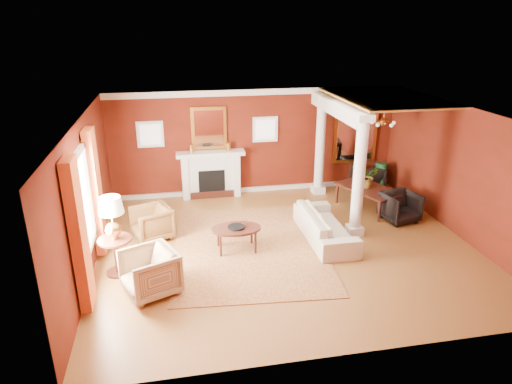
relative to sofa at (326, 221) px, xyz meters
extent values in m
plane|color=brown|center=(-0.95, -0.19, -0.44)|extent=(8.00, 8.00, 0.00)
cube|color=#5F160D|center=(-0.95, 3.31, 1.01)|extent=(8.00, 0.04, 2.90)
cube|color=#5F160D|center=(-0.95, -3.69, 1.01)|extent=(8.00, 0.04, 2.90)
cube|color=#5F160D|center=(-4.95, -0.19, 1.01)|extent=(0.04, 7.00, 2.90)
cube|color=#5F160D|center=(3.05, -0.19, 1.01)|extent=(0.04, 7.00, 2.90)
cube|color=white|center=(-0.95, -0.19, 2.46)|extent=(8.00, 7.00, 0.04)
cube|color=silver|center=(-2.25, 3.14, 0.16)|extent=(1.60, 0.34, 1.20)
cube|color=black|center=(-2.25, 2.97, 0.01)|extent=(0.72, 0.03, 0.70)
cube|color=black|center=(-2.25, 2.97, -0.34)|extent=(1.20, 0.05, 0.20)
cube|color=silver|center=(-2.25, 3.10, 0.80)|extent=(1.85, 0.42, 0.10)
cube|color=silver|center=(-2.95, 3.11, 0.16)|extent=(0.16, 0.40, 1.20)
cube|color=silver|center=(-1.55, 3.11, 0.16)|extent=(0.16, 0.40, 1.20)
cube|color=gold|center=(-2.25, 3.27, 1.46)|extent=(0.95, 0.06, 1.15)
cube|color=white|center=(-2.25, 3.24, 1.46)|extent=(0.78, 0.02, 0.98)
cube|color=silver|center=(-3.80, 3.28, 1.36)|extent=(0.70, 0.06, 0.70)
cube|color=white|center=(-3.80, 3.25, 1.36)|extent=(0.54, 0.02, 0.54)
cube|color=silver|center=(-0.70, 3.28, 1.36)|extent=(0.70, 0.06, 0.70)
cube|color=white|center=(-0.70, 3.25, 1.36)|extent=(0.54, 0.02, 0.54)
cube|color=white|center=(-4.93, -0.79, 1.11)|extent=(0.03, 1.30, 1.70)
cube|color=silver|center=(-4.90, -1.49, 1.11)|extent=(0.08, 0.10, 1.90)
cube|color=silver|center=(-4.90, -0.09, 1.11)|extent=(0.08, 0.10, 1.90)
cube|color=#B64F1F|center=(-4.83, -1.79, 0.96)|extent=(0.18, 0.55, 2.60)
cube|color=#B64F1F|center=(-4.83, 0.21, 0.96)|extent=(0.18, 0.55, 2.60)
cube|color=silver|center=(0.75, 0.11, -0.34)|extent=(0.34, 0.34, 0.20)
cylinder|color=silver|center=(0.75, 0.11, 1.01)|extent=(0.26, 0.26, 2.50)
cube|color=silver|center=(0.75, 0.11, 2.28)|extent=(0.36, 0.36, 0.16)
cube|color=silver|center=(0.75, 2.81, -0.34)|extent=(0.34, 0.34, 0.20)
cylinder|color=silver|center=(0.75, 2.81, 1.01)|extent=(0.26, 0.26, 2.50)
cube|color=silver|center=(0.75, 2.81, 2.28)|extent=(0.36, 0.36, 0.16)
cube|color=silver|center=(0.75, 1.71, 2.18)|extent=(0.30, 3.20, 0.32)
cube|color=#C58939|center=(1.90, 1.56, 2.43)|extent=(2.30, 3.40, 0.04)
cube|color=gold|center=(1.95, 3.27, 1.11)|extent=(1.30, 0.06, 1.70)
cube|color=white|center=(1.95, 3.24, 1.11)|extent=(1.10, 0.02, 1.50)
cylinder|color=#B9833A|center=(1.95, 1.61, 2.14)|extent=(0.02, 0.02, 0.65)
sphere|color=#B9833A|center=(1.95, 1.61, 1.81)|extent=(0.20, 0.20, 0.20)
sphere|color=#EEE3CA|center=(2.23, 1.61, 1.78)|extent=(0.09, 0.09, 0.09)
sphere|color=#EEE3CA|center=(2.04, 1.88, 1.78)|extent=(0.09, 0.09, 0.09)
sphere|color=#EEE3CA|center=(1.73, 1.77, 1.78)|extent=(0.09, 0.09, 0.09)
sphere|color=#EEE3CA|center=(1.73, 1.45, 1.78)|extent=(0.09, 0.09, 0.09)
sphere|color=#EEE3CA|center=(2.04, 1.34, 1.78)|extent=(0.09, 0.09, 0.09)
cube|color=silver|center=(-0.95, 3.27, 2.38)|extent=(8.00, 0.08, 0.16)
cube|color=silver|center=(-0.95, 3.27, -0.38)|extent=(8.00, 0.08, 0.12)
cube|color=maroon|center=(-1.75, -0.07, -0.43)|extent=(3.54, 4.51, 0.02)
imported|color=beige|center=(0.00, 0.00, 0.00)|extent=(0.65, 2.23, 0.87)
imported|color=black|center=(-3.82, 0.78, -0.03)|extent=(0.98, 1.01, 0.82)
imported|color=tan|center=(-3.80, -1.47, 0.02)|extent=(1.11, 1.14, 0.91)
cylinder|color=black|center=(-2.04, -0.16, 0.07)|extent=(1.05, 1.05, 0.05)
cylinder|color=black|center=(-2.40, -0.39, -0.20)|extent=(0.05, 0.05, 0.48)
cylinder|color=black|center=(-1.67, -0.39, -0.20)|extent=(0.05, 0.05, 0.48)
cylinder|color=black|center=(-2.40, 0.07, -0.20)|extent=(0.05, 0.05, 0.48)
cylinder|color=black|center=(-1.67, 0.07, -0.20)|extent=(0.05, 0.05, 0.48)
imported|color=black|center=(-2.02, -0.10, 0.20)|extent=(0.15, 0.02, 0.20)
cylinder|color=black|center=(-4.45, -0.65, -0.42)|extent=(0.47, 0.47, 0.04)
cylinder|color=black|center=(-4.45, -0.65, -0.07)|extent=(0.10, 0.10, 0.72)
cylinder|color=black|center=(-4.45, -0.65, 0.29)|extent=(0.64, 0.64, 0.04)
sphere|color=#B9833A|center=(-4.45, -0.65, 0.50)|extent=(0.30, 0.30, 0.30)
cylinder|color=#B9833A|center=(-4.45, -0.65, 0.71)|extent=(0.03, 0.03, 0.32)
cone|color=#EEE3CA|center=(-4.45, -0.65, 1.00)|extent=(0.47, 0.47, 0.32)
imported|color=black|center=(1.68, 1.46, 0.02)|extent=(1.17, 1.75, 0.92)
imported|color=black|center=(2.11, 0.60, -0.04)|extent=(0.90, 0.86, 0.80)
imported|color=black|center=(2.23, 2.81, -0.04)|extent=(0.78, 0.73, 0.79)
sphere|color=#164521|center=(2.55, 2.65, -0.27)|extent=(0.35, 0.35, 0.35)
cylinder|color=#164521|center=(2.55, 2.65, -0.02)|extent=(0.32, 0.32, 0.84)
imported|color=#26591E|center=(1.61, 1.52, 0.72)|extent=(0.62, 0.67, 0.47)
camera|label=1|loc=(-3.26, -8.79, 4.25)|focal=32.00mm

